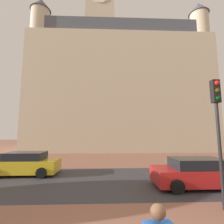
% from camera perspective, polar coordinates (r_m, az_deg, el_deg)
% --- Properties ---
extents(ground_plane, '(120.00, 120.00, 0.00)m').
position_cam_1_polar(ground_plane, '(12.84, -0.59, -19.46)').
color(ground_plane, '#93604C').
extents(street_asphalt_strip, '(120.00, 6.54, 0.00)m').
position_cam_1_polar(street_asphalt_strip, '(10.51, -0.17, -22.22)').
color(street_asphalt_strip, '#38383D').
rests_on(street_asphalt_strip, ground_plane).
extents(landmark_building, '(28.88, 13.91, 35.53)m').
position_cam_1_polar(landmark_building, '(31.05, 1.71, 8.12)').
color(landmark_building, beige).
rests_on(landmark_building, ground_plane).
extents(car_red, '(4.49, 2.08, 1.43)m').
position_cam_1_polar(car_red, '(10.12, 27.17, -18.01)').
color(car_red, red).
rests_on(car_red, ground_plane).
extents(car_yellow, '(4.29, 2.03, 1.47)m').
position_cam_1_polar(car_yellow, '(12.89, -27.52, -15.41)').
color(car_yellow, gold).
rests_on(car_yellow, ground_plane).
extents(traffic_light_pole, '(0.28, 0.34, 4.78)m').
position_cam_1_polar(traffic_light_pole, '(7.51, 32.36, -1.42)').
color(traffic_light_pole, black).
rests_on(traffic_light_pole, ground_plane).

